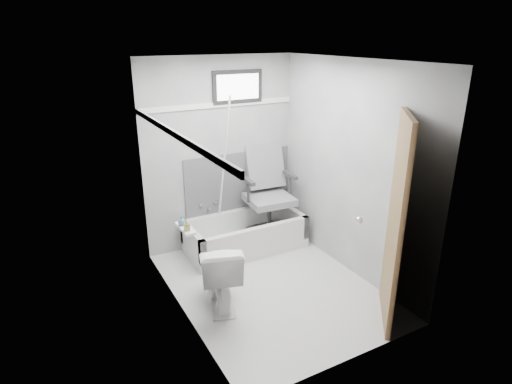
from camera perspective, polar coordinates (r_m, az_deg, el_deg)
floor at (r=4.85m, az=2.02°, el=-12.43°), size 2.60×2.60×0.00m
ceiling at (r=4.09m, az=2.45°, el=17.16°), size 2.60×2.60×0.00m
wall_back at (r=5.43m, az=-4.81°, el=5.05°), size 2.00×0.02×2.40m
wall_front at (r=3.36m, az=13.63°, el=-5.43°), size 2.00×0.02×2.40m
wall_left at (r=3.94m, az=-10.42°, el=-1.25°), size 0.02×2.60×2.40m
wall_right at (r=4.88m, az=12.38°, el=2.89°), size 0.02×2.60×2.40m
bathtub at (r=5.53m, az=-1.42°, el=-5.57°), size 1.50×0.70×0.42m
office_chair at (r=5.51m, az=1.80°, el=-0.13°), size 0.72×0.72×1.16m
toilet at (r=4.41m, az=-4.85°, el=-10.71°), size 0.61×0.82×0.72m
door at (r=4.13m, az=23.49°, el=-4.67°), size 0.78×0.78×2.00m
window at (r=5.36m, az=-2.49°, el=13.85°), size 0.66×0.04×0.40m
backerboard at (r=5.64m, az=-2.33°, el=1.44°), size 1.50×0.02×0.78m
trim_back at (r=5.29m, az=-4.95°, el=11.51°), size 2.00×0.02×0.06m
trim_left at (r=3.76m, az=-10.83°, el=7.60°), size 0.02×2.60×0.06m
pole at (r=5.23m, az=-4.39°, el=2.76°), size 0.02×0.51×1.89m
shelf at (r=4.11m, az=-9.41°, el=-4.79°), size 0.10×0.32×0.02m
soap_bottle_a at (r=4.01m, az=-9.21°, el=-4.40°), size 0.05×0.05×0.11m
soap_bottle_b at (r=4.13m, az=-9.87°, el=-3.75°), size 0.08×0.08×0.10m
faucet at (r=5.54m, az=-6.38°, el=-1.80°), size 0.26×0.10×0.16m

